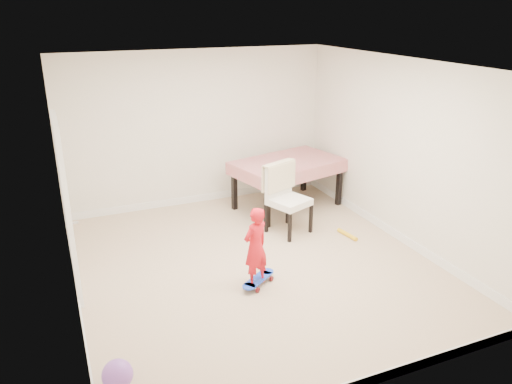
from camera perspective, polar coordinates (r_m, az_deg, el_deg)
name	(u,v)px	position (r m, az deg, el deg)	size (l,w,h in m)	color
ground	(255,264)	(6.72, -0.12, -8.28)	(5.00, 5.00, 0.00)	tan
ceiling	(255,66)	(5.92, -0.14, 14.15)	(4.50, 5.00, 0.04)	white
wall_back	(197,129)	(8.45, -6.72, 7.15)	(4.50, 0.04, 2.60)	silver
wall_front	(373,260)	(4.20, 13.24, -7.56)	(4.50, 0.04, 2.60)	silver
wall_left	(65,197)	(5.76, -21.03, -0.56)	(0.04, 5.00, 2.60)	silver
wall_right	(401,153)	(7.32, 16.23, 4.35)	(0.04, 5.00, 2.60)	silver
door	(67,211)	(6.14, -20.79, -2.02)	(0.10, 0.94, 2.11)	white
baseboard_back	(200,198)	(8.83, -6.41, -0.69)	(4.50, 0.02, 0.12)	white
baseboard_front	(362,383)	(4.89, 12.07, -20.54)	(4.50, 0.02, 0.12)	white
baseboard_left	(78,296)	(6.29, -19.67, -11.18)	(0.02, 5.00, 0.12)	white
baseboard_right	(393,232)	(7.75, 15.38, -4.48)	(0.02, 5.00, 0.12)	white
dining_table	(287,184)	(8.43, 3.60, 0.92)	(1.75, 1.10, 0.83)	#B60D09
dining_chair	(289,200)	(7.43, 3.80, -0.86)	(0.58, 0.66, 1.06)	white
skateboard	(258,281)	(6.26, 0.27, -10.17)	(0.58, 0.21, 0.09)	#1C75EE
child	(255,249)	(6.01, -0.06, -6.57)	(0.37, 0.24, 1.00)	red
balloon	(117,375)	(4.91, -15.55, -19.48)	(0.28, 0.28, 0.28)	#9054C9
foam_toy	(347,235)	(7.60, 10.39, -4.80)	(0.06, 0.06, 0.40)	yellow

